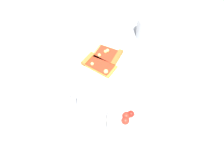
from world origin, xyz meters
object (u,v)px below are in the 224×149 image
object	(u,v)px
plate	(102,64)
salad_bowl	(122,123)
pizza_slice_near	(109,55)
pizza_slice_far	(97,64)
soda_glass	(145,28)
pepper_shaker	(72,101)

from	to	relation	value
plate	salad_bowl	size ratio (longest dim) A/B	2.41
pizza_slice_near	pizza_slice_far	bearing A→B (deg)	30.56
pizza_slice_near	soda_glass	bearing A→B (deg)	-155.95
salad_bowl	pizza_slice_far	bearing A→B (deg)	-87.45
pizza_slice_far	salad_bowl	size ratio (longest dim) A/B	1.48
soda_glass	pepper_shaker	distance (m)	0.49
pizza_slice_near	salad_bowl	xyz separation A→B (m)	(0.05, 0.33, 0.02)
plate	soda_glass	distance (m)	0.28
pizza_slice_near	soda_glass	size ratio (longest dim) A/B	1.39
plate	salad_bowl	world-z (taller)	salad_bowl
plate	salad_bowl	xyz separation A→B (m)	(0.01, 0.30, 0.03)
plate	salad_bowl	bearing A→B (deg)	88.05
salad_bowl	pepper_shaker	size ratio (longest dim) A/B	1.66
soda_glass	pizza_slice_far	bearing A→B (deg)	25.62
pizza_slice_far	pepper_shaker	bearing A→B (deg)	49.02
pepper_shaker	pizza_slice_far	bearing A→B (deg)	-130.98
plate	pepper_shaker	bearing A→B (deg)	45.77
pizza_slice_far	soda_glass	xyz separation A→B (m)	(-0.27, -0.13, 0.03)
plate	pizza_slice_far	world-z (taller)	pizza_slice_far
plate	pizza_slice_near	xyz separation A→B (m)	(-0.04, -0.03, 0.01)
plate	pepper_shaker	distance (m)	0.23
salad_bowl	pepper_shaker	distance (m)	0.20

